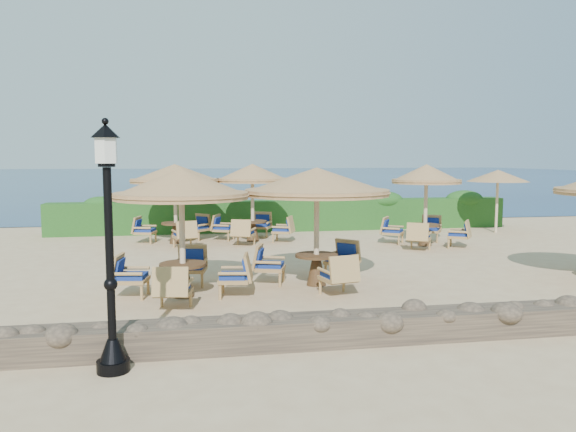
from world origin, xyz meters
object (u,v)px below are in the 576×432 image
(cafe_set_0, at_px, (182,210))
(cafe_set_4, at_px, (252,191))
(cafe_set_1, at_px, (317,197))
(cafe_set_5, at_px, (426,195))
(extra_parasol, at_px, (498,176))
(lamp_post, at_px, (110,258))
(cafe_set_3, at_px, (175,185))

(cafe_set_0, xyz_separation_m, cafe_set_4, (2.28, 7.46, -0.09))
(cafe_set_1, bearing_deg, cafe_set_5, 46.00)
(cafe_set_0, height_order, cafe_set_4, same)
(extra_parasol, height_order, cafe_set_4, cafe_set_4)
(cafe_set_4, bearing_deg, cafe_set_0, -107.02)
(lamp_post, height_order, extra_parasol, lamp_post)
(cafe_set_0, relative_size, cafe_set_3, 0.97)
(cafe_set_3, bearing_deg, cafe_set_0, -87.63)
(cafe_set_1, xyz_separation_m, cafe_set_3, (-3.26, 6.82, -0.06))
(lamp_post, height_order, cafe_set_0, lamp_post)
(cafe_set_0, distance_m, cafe_set_4, 7.80)
(cafe_set_0, distance_m, cafe_set_5, 9.46)
(cafe_set_4, height_order, cafe_set_5, same)
(cafe_set_1, xyz_separation_m, cafe_set_4, (-0.67, 6.89, -0.27))
(extra_parasol, height_order, cafe_set_3, cafe_set_3)
(extra_parasol, bearing_deg, cafe_set_4, -176.52)
(lamp_post, xyz_separation_m, cafe_set_0, (0.89, 3.97, 0.27))
(extra_parasol, distance_m, cafe_set_1, 11.51)
(lamp_post, bearing_deg, extra_parasol, 43.60)
(lamp_post, xyz_separation_m, cafe_set_4, (3.17, 11.43, 0.18))
(lamp_post, bearing_deg, cafe_set_4, 74.48)
(cafe_set_1, height_order, cafe_set_5, same)
(cafe_set_1, bearing_deg, cafe_set_4, 95.54)
(extra_parasol, height_order, cafe_set_5, cafe_set_5)
(extra_parasol, distance_m, cafe_set_0, 14.20)
(cafe_set_1, bearing_deg, cafe_set_3, 115.51)
(cafe_set_4, bearing_deg, lamp_post, -105.52)
(lamp_post, bearing_deg, cafe_set_1, 49.73)
(cafe_set_1, height_order, cafe_set_3, same)
(lamp_post, relative_size, cafe_set_1, 1.01)
(cafe_set_5, bearing_deg, cafe_set_0, -144.55)
(cafe_set_1, relative_size, cafe_set_3, 1.10)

